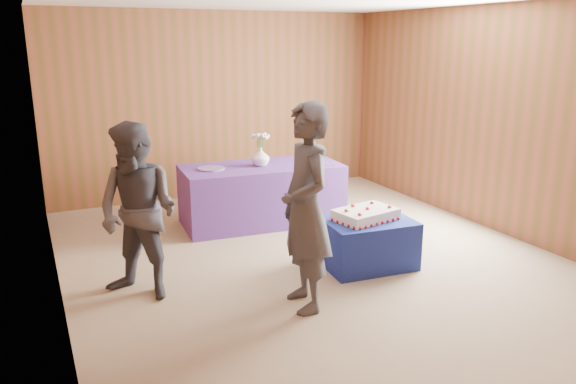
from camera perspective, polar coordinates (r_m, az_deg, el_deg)
ground at (r=6.09m, az=2.39°, el=-6.83°), size 6.00×6.00×0.00m
room_shell at (r=5.67m, az=2.59°, el=10.32°), size 5.04×6.04×2.72m
cake_table at (r=5.91m, az=7.96°, el=-5.08°), size 0.95×0.77×0.50m
serving_table at (r=7.19m, az=-2.68°, el=-0.21°), size 2.06×1.05×0.75m
sheet_cake at (r=5.80m, az=7.88°, el=-2.27°), size 0.71×0.55×0.15m
vase at (r=7.06m, az=-2.80°, el=3.60°), size 0.26×0.26×0.23m
flower_spray at (r=7.01m, az=-2.83°, el=5.76°), size 0.23×0.24×0.18m
platter at (r=6.94m, az=-7.81°, el=2.38°), size 0.41×0.41×0.02m
plate at (r=7.21m, az=2.65°, el=2.96°), size 0.24×0.24×0.01m
cake_slice at (r=7.20m, az=2.66°, el=3.24°), size 0.09×0.08×0.08m
knife at (r=7.07m, az=3.70°, el=2.65°), size 0.25×0.13×0.00m
guest_left at (r=4.76m, az=1.81°, el=-1.67°), size 0.50×0.70×1.81m
guest_right at (r=5.15m, az=-14.98°, el=-2.02°), size 0.98×0.99×1.61m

